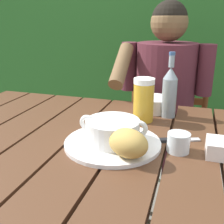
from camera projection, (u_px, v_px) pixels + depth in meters
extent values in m
cube|color=#4D2E1C|center=(15.00, 133.00, 0.96)|extent=(0.14, 0.89, 0.04)
cube|color=#4D2E1C|center=(53.00, 139.00, 0.91)|extent=(0.14, 0.89, 0.04)
cube|color=#4D2E1C|center=(95.00, 144.00, 0.87)|extent=(0.14, 0.89, 0.04)
cube|color=#4D2E1C|center=(141.00, 151.00, 0.83)|extent=(0.14, 0.89, 0.04)
cube|color=#4D2E1C|center=(192.00, 158.00, 0.79)|extent=(0.14, 0.89, 0.04)
cube|color=#4D2E1C|center=(126.00, 119.00, 1.27)|extent=(1.31, 0.03, 0.08)
cube|color=#4D2E1C|center=(17.00, 161.00, 1.54)|extent=(0.06, 0.06, 0.72)
cube|color=#265B23|center=(161.00, 66.00, 2.42)|extent=(3.84, 0.60, 1.46)
cylinder|color=#592D13|center=(198.00, 189.00, 1.51)|extent=(0.04, 0.04, 0.45)
cylinder|color=#592D13|center=(119.00, 176.00, 1.64)|extent=(0.04, 0.04, 0.45)
cylinder|color=#592D13|center=(198.00, 158.00, 1.85)|extent=(0.04, 0.04, 0.45)
cylinder|color=#592D13|center=(133.00, 149.00, 1.98)|extent=(0.04, 0.04, 0.45)
cube|color=#592D13|center=(164.00, 133.00, 1.67)|extent=(0.50, 0.41, 0.02)
cylinder|color=#592D13|center=(206.00, 91.00, 1.70)|extent=(0.04, 0.04, 0.51)
cylinder|color=#592D13|center=(135.00, 86.00, 1.83)|extent=(0.04, 0.04, 0.51)
cube|color=#592D13|center=(168.00, 99.00, 1.79)|extent=(0.46, 0.02, 0.04)
cube|color=#592D13|center=(170.00, 80.00, 1.75)|extent=(0.46, 0.02, 0.04)
cube|color=#592D13|center=(171.00, 61.00, 1.70)|extent=(0.46, 0.02, 0.04)
cylinder|color=#52212B|center=(170.00, 196.00, 1.45)|extent=(0.11, 0.11, 0.45)
cylinder|color=#52212B|center=(176.00, 140.00, 1.45)|extent=(0.13, 0.40, 0.13)
cylinder|color=#52212B|center=(139.00, 190.00, 1.50)|extent=(0.11, 0.11, 0.45)
cylinder|color=#52212B|center=(144.00, 136.00, 1.50)|extent=(0.13, 0.40, 0.13)
cylinder|color=#52212B|center=(165.00, 90.00, 1.48)|extent=(0.32, 0.32, 0.50)
sphere|color=brown|center=(169.00, 22.00, 1.37)|extent=(0.19, 0.19, 0.19)
sphere|color=black|center=(169.00, 19.00, 1.36)|extent=(0.18, 0.18, 0.18)
cylinder|color=#52212B|center=(206.00, 70.00, 1.37)|extent=(0.08, 0.08, 0.26)
cylinder|color=#52212B|center=(129.00, 66.00, 1.48)|extent=(0.08, 0.08, 0.26)
cylinder|color=brown|center=(122.00, 66.00, 1.33)|extent=(0.07, 0.25, 0.21)
cylinder|color=white|center=(113.00, 143.00, 0.83)|extent=(0.30, 0.30, 0.01)
cylinder|color=white|center=(113.00, 131.00, 0.82)|extent=(0.16, 0.16, 0.07)
cylinder|color=#964D1F|center=(113.00, 126.00, 0.81)|extent=(0.14, 0.14, 0.01)
torus|color=white|center=(87.00, 123.00, 0.83)|extent=(0.05, 0.01, 0.05)
torus|color=white|center=(139.00, 129.00, 0.79)|extent=(0.05, 0.01, 0.05)
ellipsoid|color=tan|center=(128.00, 143.00, 0.72)|extent=(0.14, 0.13, 0.08)
cylinder|color=gold|center=(143.00, 102.00, 1.00)|extent=(0.08, 0.08, 0.14)
cylinder|color=white|center=(144.00, 81.00, 0.98)|extent=(0.08, 0.08, 0.02)
cylinder|color=gray|center=(169.00, 98.00, 1.05)|extent=(0.06, 0.06, 0.15)
cone|color=gray|center=(171.00, 73.00, 1.01)|extent=(0.06, 0.06, 0.04)
cylinder|color=gray|center=(172.00, 61.00, 1.00)|extent=(0.02, 0.02, 0.04)
cylinder|color=#385583|center=(172.00, 53.00, 0.99)|extent=(0.02, 0.02, 0.01)
cylinder|color=silver|center=(178.00, 142.00, 0.78)|extent=(0.07, 0.07, 0.06)
cube|color=silver|center=(182.00, 140.00, 0.85)|extent=(0.11, 0.06, 0.00)
cube|color=black|center=(163.00, 140.00, 0.85)|extent=(0.06, 0.04, 0.01)
cylinder|color=white|center=(155.00, 104.00, 1.13)|extent=(0.14, 0.14, 0.06)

